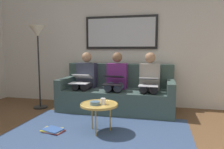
# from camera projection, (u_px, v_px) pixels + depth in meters

# --- Properties ---
(wall_rear) EXTENTS (6.00, 0.12, 2.60)m
(wall_rear) POSITION_uv_depth(u_px,v_px,m) (122.00, 45.00, 4.57)
(wall_rear) COLOR beige
(wall_rear) RESTS_ON ground_plane
(area_rug) EXTENTS (2.60, 1.80, 0.01)m
(area_rug) POSITION_uv_depth(u_px,v_px,m) (98.00, 133.00, 3.03)
(area_rug) COLOR #33476B
(area_rug) RESTS_ON ground_plane
(couch) EXTENTS (2.20, 0.90, 0.90)m
(couch) POSITION_uv_depth(u_px,v_px,m) (117.00, 94.00, 4.21)
(couch) COLOR #384C47
(couch) RESTS_ON ground_plane
(framed_mirror) EXTENTS (1.53, 0.05, 0.69)m
(framed_mirror) POSITION_uv_depth(u_px,v_px,m) (121.00, 32.00, 4.45)
(framed_mirror) COLOR black
(coffee_table) EXTENTS (0.54, 0.54, 0.42)m
(coffee_table) POSITION_uv_depth(u_px,v_px,m) (99.00, 105.00, 3.03)
(coffee_table) COLOR tan
(coffee_table) RESTS_ON ground_plane
(cup) EXTENTS (0.07, 0.07, 0.09)m
(cup) POSITION_uv_depth(u_px,v_px,m) (103.00, 101.00, 3.00)
(cup) COLOR silver
(cup) RESTS_ON coffee_table
(bowl) EXTENTS (0.14, 0.14, 0.05)m
(bowl) POSITION_uv_depth(u_px,v_px,m) (95.00, 103.00, 2.98)
(bowl) COLOR slate
(bowl) RESTS_ON coffee_table
(person_left) EXTENTS (0.38, 0.58, 1.14)m
(person_left) POSITION_uv_depth(u_px,v_px,m) (149.00, 81.00, 3.97)
(person_left) COLOR gray
(person_left) RESTS_ON couch
(laptop_silver) EXTENTS (0.34, 0.34, 0.15)m
(laptop_silver) POSITION_uv_depth(u_px,v_px,m) (149.00, 82.00, 3.73)
(laptop_silver) COLOR silver
(person_middle) EXTENTS (0.38, 0.58, 1.14)m
(person_middle) POSITION_uv_depth(u_px,v_px,m) (116.00, 80.00, 4.11)
(person_middle) COLOR #66236B
(person_middle) RESTS_ON couch
(laptop_black) EXTENTS (0.35, 0.38, 0.16)m
(laptop_black) POSITION_uv_depth(u_px,v_px,m) (113.00, 80.00, 3.88)
(laptop_black) COLOR black
(person_right) EXTENTS (0.38, 0.58, 1.14)m
(person_right) POSITION_uv_depth(u_px,v_px,m) (85.00, 79.00, 4.26)
(person_right) COLOR #2D3342
(person_right) RESTS_ON couch
(laptop_white) EXTENTS (0.35, 0.38, 0.17)m
(laptop_white) POSITION_uv_depth(u_px,v_px,m) (81.00, 79.00, 4.04)
(laptop_white) COLOR white
(magazine_stack) EXTENTS (0.33, 0.27, 0.04)m
(magazine_stack) POSITION_uv_depth(u_px,v_px,m) (53.00, 130.00, 3.08)
(magazine_stack) COLOR red
(magazine_stack) RESTS_ON ground_plane
(standing_lamp) EXTENTS (0.32, 0.32, 1.66)m
(standing_lamp) POSITION_uv_depth(u_px,v_px,m) (38.00, 40.00, 4.19)
(standing_lamp) COLOR black
(standing_lamp) RESTS_ON ground_plane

